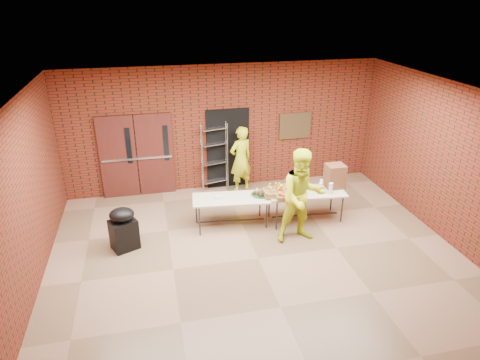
% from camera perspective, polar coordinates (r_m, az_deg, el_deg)
% --- Properties ---
extents(room, '(8.08, 7.08, 3.28)m').
position_cam_1_polar(room, '(7.73, 2.62, -0.57)').
color(room, brown).
rests_on(room, ground).
extents(double_doors, '(1.78, 0.12, 2.10)m').
position_cam_1_polar(double_doors, '(10.88, -13.56, 3.14)').
color(double_doors, '#481A14').
rests_on(double_doors, room).
extents(dark_doorway, '(1.10, 0.06, 2.10)m').
position_cam_1_polar(dark_doorway, '(11.08, -1.63, 4.19)').
color(dark_doorway, black).
rests_on(dark_doorway, room).
extents(bronze_plaque, '(0.85, 0.04, 0.70)m').
position_cam_1_polar(bronze_plaque, '(11.38, 7.35, 7.19)').
color(bronze_plaque, '#402E19').
rests_on(bronze_plaque, room).
extents(wire_rack, '(0.70, 0.37, 1.81)m').
position_cam_1_polar(wire_rack, '(10.94, -3.42, 3.08)').
color(wire_rack, '#AFAEB5').
rests_on(wire_rack, room).
extents(table_left, '(1.72, 0.87, 0.68)m').
position_cam_1_polar(table_left, '(9.31, -1.22, -2.71)').
color(table_left, tan).
rests_on(table_left, room).
extents(table_right, '(1.77, 0.86, 0.71)m').
position_cam_1_polar(table_right, '(9.65, 8.80, -1.86)').
color(table_right, tan).
rests_on(table_right, room).
extents(basket_bananas, '(0.48, 0.37, 0.15)m').
position_cam_1_polar(basket_bananas, '(9.36, 4.63, -1.63)').
color(basket_bananas, '#996C3D').
rests_on(basket_bananas, table_right).
extents(basket_oranges, '(0.48, 0.37, 0.15)m').
position_cam_1_polar(basket_oranges, '(9.56, 6.90, -1.16)').
color(basket_oranges, '#996C3D').
rests_on(basket_oranges, table_right).
extents(basket_apples, '(0.46, 0.36, 0.14)m').
position_cam_1_polar(basket_apples, '(9.24, 6.17, -2.07)').
color(basket_apples, '#996C3D').
rests_on(basket_apples, table_right).
extents(muffin_tray, '(0.43, 0.43, 0.11)m').
position_cam_1_polar(muffin_tray, '(9.42, 2.78, -1.71)').
color(muffin_tray, '#12441D').
rests_on(muffin_tray, table_left).
extents(napkin_box, '(0.16, 0.11, 0.05)m').
position_cam_1_polar(napkin_box, '(9.26, -2.82, -2.31)').
color(napkin_box, silver).
rests_on(napkin_box, table_left).
extents(coffee_dispenser, '(0.41, 0.37, 0.54)m').
position_cam_1_polar(coffee_dispenser, '(9.86, 12.53, 0.53)').
color(coffee_dispenser, brown).
rests_on(coffee_dispenser, table_right).
extents(cup_stack_front, '(0.08, 0.08, 0.25)m').
position_cam_1_polar(cup_stack_front, '(9.56, 10.69, -1.06)').
color(cup_stack_front, silver).
rests_on(cup_stack_front, table_right).
extents(cup_stack_mid, '(0.09, 0.09, 0.26)m').
position_cam_1_polar(cup_stack_mid, '(9.56, 12.01, -1.11)').
color(cup_stack_mid, silver).
rests_on(cup_stack_mid, table_right).
extents(cup_stack_back, '(0.08, 0.08, 0.23)m').
position_cam_1_polar(cup_stack_back, '(9.76, 10.77, -0.57)').
color(cup_stack_back, silver).
rests_on(cup_stack_back, table_right).
extents(covered_grill, '(0.62, 0.58, 0.90)m').
position_cam_1_polar(covered_grill, '(8.90, -15.28, -6.27)').
color(covered_grill, black).
rests_on(covered_grill, room).
extents(volunteer_woman, '(0.74, 0.62, 1.74)m').
position_cam_1_polar(volunteer_woman, '(10.87, 0.11, 2.76)').
color(volunteer_woman, '#C6D517').
rests_on(volunteer_woman, room).
extents(volunteer_man, '(0.98, 0.77, 2.00)m').
position_cam_1_polar(volunteer_man, '(8.73, 8.31, -2.16)').
color(volunteer_man, '#C6D517').
rests_on(volunteer_man, room).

